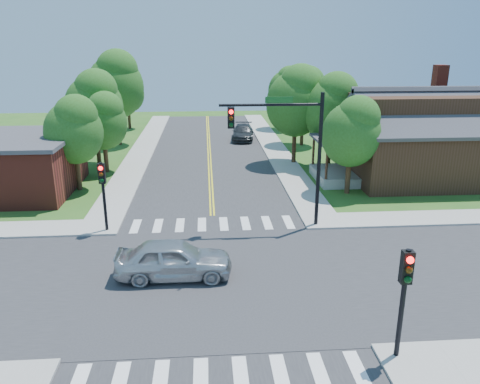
{
  "coord_description": "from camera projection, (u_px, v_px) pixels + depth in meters",
  "views": [
    {
      "loc": [
        -0.29,
        -17.74,
        9.65
      ],
      "look_at": [
        1.42,
        5.17,
        2.2
      ],
      "focal_mm": 35.0,
      "sensor_mm": 36.0,
      "label": 1
    }
  ],
  "objects": [
    {
      "name": "ground",
      "position": [
        216.0,
        279.0,
        19.82
      ],
      "size": [
        100.0,
        100.0,
        0.0
      ],
      "primitive_type": "plane",
      "color": "#285A1C",
      "rests_on": "ground"
    },
    {
      "name": "road_ns",
      "position": [
        216.0,
        279.0,
        19.82
      ],
      "size": [
        10.0,
        90.0,
        0.04
      ],
      "primitive_type": "cube",
      "color": "#2D2D30",
      "rests_on": "ground"
    },
    {
      "name": "road_ew",
      "position": [
        216.0,
        279.0,
        19.82
      ],
      "size": [
        90.0,
        10.0,
        0.04
      ],
      "primitive_type": "cube",
      "color": "#2D2D30",
      "rests_on": "ground"
    },
    {
      "name": "intersection_patch",
      "position": [
        216.0,
        279.0,
        19.82
      ],
      "size": [
        10.2,
        10.2,
        0.06
      ],
      "primitive_type": "cube",
      "color": "#2D2D30",
      "rests_on": "ground"
    },
    {
      "name": "sidewalk_ne",
      "position": [
        416.0,
        171.0,
        35.93
      ],
      "size": [
        40.0,
        40.0,
        0.14
      ],
      "color": "#9E9B93",
      "rests_on": "ground"
    },
    {
      "name": "crosswalk_north",
      "position": [
        213.0,
        224.0,
        25.69
      ],
      "size": [
        8.85,
        2.0,
        0.01
      ],
      "color": "white",
      "rests_on": "ground"
    },
    {
      "name": "crosswalk_south",
      "position": [
        221.0,
        379.0,
        13.93
      ],
      "size": [
        8.85,
        2.0,
        0.01
      ],
      "color": "white",
      "rests_on": "ground"
    },
    {
      "name": "centerline",
      "position": [
        216.0,
        278.0,
        19.81
      ],
      "size": [
        0.3,
        90.0,
        0.01
      ],
      "color": "yellow",
      "rests_on": "ground"
    },
    {
      "name": "signal_mast_ne",
      "position": [
        288.0,
        139.0,
        23.91
      ],
      "size": [
        5.3,
        0.42,
        7.2
      ],
      "color": "black",
      "rests_on": "ground"
    },
    {
      "name": "signal_pole_se",
      "position": [
        405.0,
        284.0,
        14.06
      ],
      "size": [
        0.34,
        0.42,
        3.8
      ],
      "color": "black",
      "rests_on": "ground"
    },
    {
      "name": "signal_pole_nw",
      "position": [
        103.0,
        184.0,
        23.9
      ],
      "size": [
        0.34,
        0.42,
        3.8
      ],
      "color": "black",
      "rests_on": "ground"
    },
    {
      "name": "house_ne",
      "position": [
        421.0,
        134.0,
        33.37
      ],
      "size": [
        13.05,
        8.8,
        7.11
      ],
      "color": "#372013",
      "rests_on": "ground"
    },
    {
      "name": "tree_e_a",
      "position": [
        353.0,
        130.0,
        29.74
      ],
      "size": [
        3.8,
        3.61,
        6.45
      ],
      "color": "#382314",
      "rests_on": "ground"
    },
    {
      "name": "tree_e_b",
      "position": [
        333.0,
        106.0,
        35.72
      ],
      "size": [
        4.42,
        4.2,
        7.51
      ],
      "color": "#382314",
      "rests_on": "ground"
    },
    {
      "name": "tree_e_c",
      "position": [
        304.0,
        94.0,
        43.83
      ],
      "size": [
        4.42,
        4.2,
        7.52
      ],
      "color": "#382314",
      "rests_on": "ground"
    },
    {
      "name": "tree_e_d",
      "position": [
        288.0,
        88.0,
        52.07
      ],
      "size": [
        4.17,
        3.96,
        7.08
      ],
      "color": "#382314",
      "rests_on": "ground"
    },
    {
      "name": "tree_w_a",
      "position": [
        74.0,
        128.0,
        30.47
      ],
      "size": [
        3.79,
        3.6,
        6.44
      ],
      "color": "#382314",
      "rests_on": "ground"
    },
    {
      "name": "tree_w_b",
      "position": [
        95.0,
        103.0,
        36.47
      ],
      "size": [
        4.52,
        4.29,
        7.68
      ],
      "color": "#382314",
      "rests_on": "ground"
    },
    {
      "name": "tree_w_c",
      "position": [
        116.0,
        83.0,
        43.76
      ],
      "size": [
        5.3,
        5.03,
        9.0
      ],
      "color": "#382314",
      "rests_on": "ground"
    },
    {
      "name": "tree_w_d",
      "position": [
        128.0,
        92.0,
        52.61
      ],
      "size": [
        3.77,
        3.58,
        6.41
      ],
      "color": "#382314",
      "rests_on": "ground"
    },
    {
      "name": "tree_house",
      "position": [
        297.0,
        99.0,
        36.88
      ],
      "size": [
        4.71,
        4.48,
        8.01
      ],
      "color": "#382314",
      "rests_on": "ground"
    },
    {
      "name": "tree_bldg",
      "position": [
        103.0,
        120.0,
        34.83
      ],
      "size": [
        3.63,
        3.45,
        6.17
      ],
      "color": "#382314",
      "rests_on": "ground"
    },
    {
      "name": "car_silver",
      "position": [
        174.0,
        260.0,
        19.73
      ],
      "size": [
        2.08,
        4.95,
        1.67
      ],
      "primitive_type": "imported",
      "rotation": [
        0.0,
        0.0,
        1.56
      ],
      "color": "#BABEC2",
      "rests_on": "ground"
    },
    {
      "name": "car_dgrey",
      "position": [
        243.0,
        133.0,
        47.45
      ],
      "size": [
        3.17,
        5.55,
        1.48
      ],
      "primitive_type": "imported",
      "rotation": [
        0.0,
        0.0,
        -0.11
      ],
      "color": "#2C2F31",
      "rests_on": "ground"
    }
  ]
}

